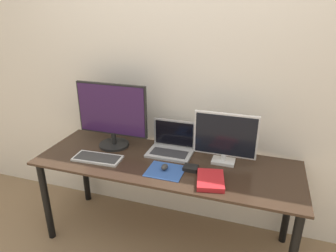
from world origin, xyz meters
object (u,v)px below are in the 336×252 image
object	(u,v)px
monitor_right	(225,137)
book	(210,180)
mouse	(165,167)
monitor_left	(112,115)
power_brick	(191,168)
laptop	(172,145)
keyboard	(98,158)

from	to	relation	value
monitor_right	book	size ratio (longest dim) A/B	1.67
mouse	book	size ratio (longest dim) A/B	0.27
monitor_left	monitor_right	distance (m)	0.88
mouse	book	bearing A→B (deg)	-9.60
monitor_right	power_brick	xyz separation A→B (m)	(-0.20, -0.18, -0.18)
laptop	keyboard	bearing A→B (deg)	-149.04
laptop	keyboard	world-z (taller)	laptop
monitor_right	power_brick	world-z (taller)	monitor_right
monitor_right	keyboard	world-z (taller)	monitor_right
laptop	power_brick	world-z (taller)	laptop
laptop	power_brick	distance (m)	0.31
mouse	monitor_left	bearing A→B (deg)	155.35
monitor_left	book	bearing A→B (deg)	-19.04
keyboard	mouse	world-z (taller)	mouse
laptop	power_brick	xyz separation A→B (m)	(0.21, -0.22, -0.04)
laptop	mouse	xyz separation A→B (m)	(0.04, -0.28, -0.04)
laptop	monitor_left	bearing A→B (deg)	-174.62
monitor_left	keyboard	world-z (taller)	monitor_left
book	monitor_left	bearing A→B (deg)	160.96
power_brick	book	bearing A→B (deg)	-34.93
book	power_brick	xyz separation A→B (m)	(-0.16, 0.11, -0.00)
keyboard	power_brick	distance (m)	0.69
keyboard	mouse	bearing A→B (deg)	1.16
book	power_brick	world-z (taller)	book
mouse	monitor_right	bearing A→B (deg)	32.37
monitor_right	book	bearing A→B (deg)	-97.79
monitor_right	laptop	xyz separation A→B (m)	(-0.41, 0.04, -0.14)
monitor_right	mouse	size ratio (longest dim) A/B	6.25
monitor_left	book	distance (m)	0.92
keyboard	monitor_left	bearing A→B (deg)	87.87
book	monitor_right	bearing A→B (deg)	82.21
book	mouse	bearing A→B (deg)	170.40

